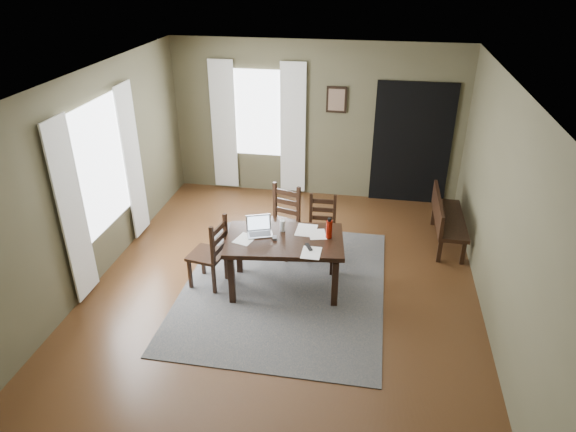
% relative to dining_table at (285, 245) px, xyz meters
% --- Properties ---
extents(ground, '(5.00, 6.00, 0.01)m').
position_rel_dining_table_xyz_m(ground, '(-0.01, 0.02, -0.66)').
color(ground, '#492C16').
extents(room_shell, '(5.02, 6.02, 2.71)m').
position_rel_dining_table_xyz_m(room_shell, '(-0.01, 0.02, 1.15)').
color(room_shell, brown).
rests_on(room_shell, ground).
extents(rug, '(2.60, 3.20, 0.01)m').
position_rel_dining_table_xyz_m(rug, '(-0.01, 0.02, -0.65)').
color(rug, '#454545').
rests_on(rug, ground).
extents(dining_table, '(1.57, 1.06, 0.73)m').
position_rel_dining_table_xyz_m(dining_table, '(0.00, 0.00, 0.00)').
color(dining_table, black).
rests_on(dining_table, rug).
extents(chair_end, '(0.50, 0.50, 0.98)m').
position_rel_dining_table_xyz_m(chair_end, '(-0.95, -0.09, -0.17)').
color(chair_end, black).
rests_on(chair_end, rug).
extents(chair_back_left, '(0.55, 0.55, 1.01)m').
position_rel_dining_table_xyz_m(chair_back_left, '(-0.20, 0.89, -0.16)').
color(chair_back_left, black).
rests_on(chair_back_left, rug).
extents(chair_back_right, '(0.41, 0.41, 0.91)m').
position_rel_dining_table_xyz_m(chair_back_right, '(0.37, 0.90, -0.21)').
color(chair_back_right, black).
rests_on(chair_back_right, rug).
extents(bench, '(0.43, 1.32, 0.75)m').
position_rel_dining_table_xyz_m(bench, '(2.14, 1.58, -0.21)').
color(bench, black).
rests_on(bench, ground).
extents(laptop, '(0.39, 0.35, 0.22)m').
position_rel_dining_table_xyz_m(laptop, '(-0.34, 0.09, 0.15)').
color(laptop, '#B7B7BC').
rests_on(laptop, dining_table).
extents(computer_mouse, '(0.07, 0.10, 0.03)m').
position_rel_dining_table_xyz_m(computer_mouse, '(-0.12, -0.04, 0.11)').
color(computer_mouse, '#3F3F42').
rests_on(computer_mouse, dining_table).
extents(tv_remote, '(0.12, 0.17, 0.02)m').
position_rel_dining_table_xyz_m(tv_remote, '(0.33, -0.17, 0.10)').
color(tv_remote, black).
rests_on(tv_remote, dining_table).
extents(drinking_glass, '(0.07, 0.07, 0.15)m').
position_rel_dining_table_xyz_m(drinking_glass, '(-0.06, 0.19, 0.17)').
color(drinking_glass, silver).
rests_on(drinking_glass, dining_table).
extents(water_bottle, '(0.10, 0.10, 0.28)m').
position_rel_dining_table_xyz_m(water_bottle, '(0.54, 0.12, 0.22)').
color(water_bottle, '#A21B0C').
rests_on(water_bottle, dining_table).
extents(paper_a, '(0.29, 0.34, 0.00)m').
position_rel_dining_table_xyz_m(paper_a, '(-0.48, -0.10, 0.09)').
color(paper_a, white).
rests_on(paper_a, dining_table).
extents(paper_b, '(0.23, 0.30, 0.00)m').
position_rel_dining_table_xyz_m(paper_b, '(0.38, -0.28, 0.09)').
color(paper_b, white).
rests_on(paper_b, dining_table).
extents(paper_c, '(0.26, 0.34, 0.00)m').
position_rel_dining_table_xyz_m(paper_c, '(0.24, 0.26, 0.09)').
color(paper_c, white).
rests_on(paper_c, dining_table).
extents(paper_d, '(0.27, 0.32, 0.00)m').
position_rel_dining_table_xyz_m(paper_d, '(0.39, 0.18, 0.09)').
color(paper_d, white).
rests_on(paper_d, dining_table).
extents(window_left, '(0.01, 1.30, 1.70)m').
position_rel_dining_table_xyz_m(window_left, '(-2.48, 0.22, 0.79)').
color(window_left, white).
rests_on(window_left, ground).
extents(window_back, '(1.00, 0.01, 1.50)m').
position_rel_dining_table_xyz_m(window_back, '(-1.01, 2.99, 0.79)').
color(window_back, white).
rests_on(window_back, ground).
extents(curtain_left_near, '(0.03, 0.48, 2.30)m').
position_rel_dining_table_xyz_m(curtain_left_near, '(-2.45, -0.60, 0.54)').
color(curtain_left_near, silver).
rests_on(curtain_left_near, ground).
extents(curtain_left_far, '(0.03, 0.48, 2.30)m').
position_rel_dining_table_xyz_m(curtain_left_far, '(-2.45, 1.04, 0.54)').
color(curtain_left_far, silver).
rests_on(curtain_left_far, ground).
extents(curtain_back_left, '(0.44, 0.03, 2.30)m').
position_rel_dining_table_xyz_m(curtain_back_left, '(-1.63, 2.96, 0.54)').
color(curtain_back_left, silver).
rests_on(curtain_back_left, ground).
extents(curtain_back_right, '(0.44, 0.03, 2.30)m').
position_rel_dining_table_xyz_m(curtain_back_right, '(-0.39, 2.96, 0.54)').
color(curtain_back_right, silver).
rests_on(curtain_back_right, ground).
extents(framed_picture, '(0.34, 0.03, 0.44)m').
position_rel_dining_table_xyz_m(framed_picture, '(0.34, 2.99, 1.09)').
color(framed_picture, black).
rests_on(framed_picture, ground).
extents(doorway_back, '(1.30, 0.03, 2.10)m').
position_rel_dining_table_xyz_m(doorway_back, '(1.64, 2.99, 0.39)').
color(doorway_back, black).
rests_on(doorway_back, ground).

